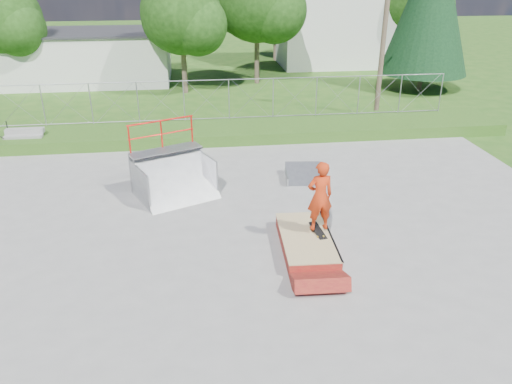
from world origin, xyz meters
TOP-DOWN VIEW (x-y plane):
  - ground at (0.00, 0.00)m, footprint 120.00×120.00m
  - concrete_pad at (0.00, 0.00)m, footprint 20.00×16.00m
  - grass_berm at (0.00, 9.50)m, footprint 24.00×3.00m
  - grind_box at (1.17, -0.28)m, footprint 1.44×2.78m
  - quarter_pipe at (-2.30, 3.49)m, footprint 2.94×2.76m
  - flat_bank_ramp at (2.15, 4.30)m, footprint 1.49×1.57m
  - skateboard at (1.52, -0.13)m, footprint 0.35×0.82m
  - skater at (1.52, -0.13)m, footprint 0.74×0.53m
  - concrete_stairs at (-8.50, 8.70)m, footprint 1.50×1.60m
  - chain_link_fence at (0.00, 10.50)m, footprint 20.00×0.06m
  - utility_building_flat at (-8.00, 22.00)m, footprint 10.00×6.00m
  - gable_house at (9.00, 26.00)m, footprint 8.40×6.08m
  - utility_pole at (7.50, 12.00)m, footprint 0.24×0.24m
  - tree_left_near at (-1.75, 17.83)m, footprint 4.76×4.48m
  - tree_center at (2.78, 19.81)m, footprint 5.44×5.12m
  - tree_left_far at (-11.77, 19.85)m, footprint 4.42×4.16m
  - tree_right_far at (14.27, 23.82)m, footprint 5.10×4.80m
  - tree_back_mid at (5.21, 27.86)m, footprint 4.08×3.84m
  - conifer_tree at (12.00, 17.00)m, footprint 5.04×5.04m

SIDE VIEW (x-z plane):
  - ground at x=0.00m, z-range 0.00..0.00m
  - concrete_pad at x=0.00m, z-range 0.00..0.04m
  - grind_box at x=1.17m, z-range 0.00..0.41m
  - flat_bank_ramp at x=2.15m, z-range 0.00..0.41m
  - grass_berm at x=0.00m, z-range 0.00..0.50m
  - concrete_stairs at x=-8.50m, z-range 0.00..0.80m
  - skateboard at x=1.52m, z-range 0.38..0.51m
  - quarter_pipe at x=-2.30m, z-range 0.00..2.34m
  - skater at x=1.52m, z-range 0.45..2.34m
  - chain_link_fence at x=0.00m, z-range 0.50..2.30m
  - utility_building_flat at x=-8.00m, z-range 0.00..3.00m
  - tree_back_mid at x=5.21m, z-range 0.78..6.48m
  - gable_house at x=9.00m, z-range -0.63..8.31m
  - tree_left_far at x=-11.77m, z-range 0.85..7.02m
  - utility_pole at x=7.50m, z-range 0.00..8.00m
  - tree_left_near at x=-1.75m, z-range 0.91..7.56m
  - tree_right_far at x=14.27m, z-range 0.98..8.10m
  - tree_center at x=2.78m, z-range 1.05..8.65m
  - conifer_tree at x=12.00m, z-range 0.50..9.60m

